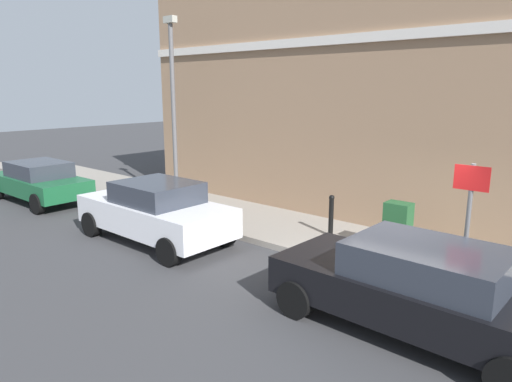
% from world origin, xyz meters
% --- Properties ---
extents(ground, '(80.00, 80.00, 0.00)m').
position_xyz_m(ground, '(0.00, 0.00, 0.00)').
color(ground, '#38383A').
extents(sidewalk, '(2.73, 30.00, 0.15)m').
position_xyz_m(sidewalk, '(1.83, 6.00, 0.07)').
color(sidewalk, gray).
rests_on(sidewalk, ground).
extents(corner_building, '(7.07, 12.39, 7.35)m').
position_xyz_m(corner_building, '(6.68, 4.19, 3.68)').
color(corner_building, '#937256').
rests_on(corner_building, ground).
extents(car_black, '(1.99, 4.38, 1.45)m').
position_xyz_m(car_black, '(-1.03, -1.08, 0.76)').
color(car_black, black).
rests_on(car_black, ground).
extents(car_white, '(1.91, 4.22, 1.52)m').
position_xyz_m(car_white, '(-0.93, 5.54, 0.78)').
color(car_white, silver).
rests_on(car_white, ground).
extents(car_green, '(1.85, 4.10, 1.36)m').
position_xyz_m(car_green, '(-0.94, 11.80, 0.71)').
color(car_green, '#195933').
rests_on(car_green, ground).
extents(utility_cabinet, '(0.46, 0.61, 1.15)m').
position_xyz_m(utility_cabinet, '(1.78, 0.49, 0.68)').
color(utility_cabinet, '#1E4C28').
rests_on(utility_cabinet, sidewalk).
extents(bollard_near_cabinet, '(0.14, 0.14, 1.04)m').
position_xyz_m(bollard_near_cabinet, '(1.88, 2.24, 0.70)').
color(bollard_near_cabinet, black).
rests_on(bollard_near_cabinet, sidewalk).
extents(street_sign, '(0.08, 0.60, 2.30)m').
position_xyz_m(street_sign, '(0.82, -1.20, 1.66)').
color(street_sign, '#59595B').
rests_on(street_sign, sidewalk).
extents(lamppost, '(0.20, 0.44, 5.72)m').
position_xyz_m(lamppost, '(1.86, 8.11, 3.30)').
color(lamppost, '#59595B').
rests_on(lamppost, sidewalk).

